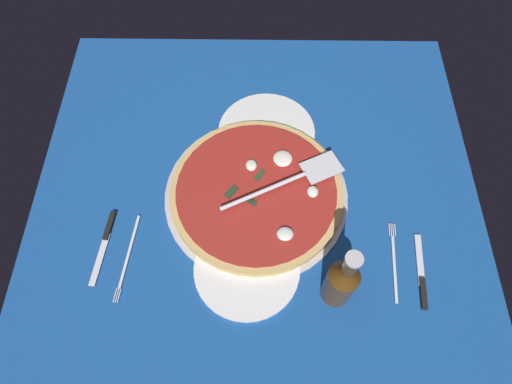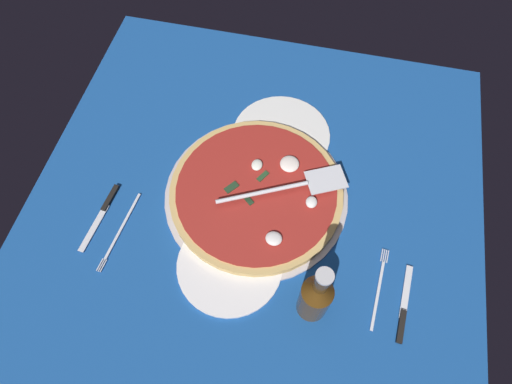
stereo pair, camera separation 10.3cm
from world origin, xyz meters
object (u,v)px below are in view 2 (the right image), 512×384
Objects in this scene: dinner_plate_left at (281,135)px; place_setting_far at (391,300)px; pizza at (256,192)px; place_setting_near at (111,222)px; dinner_plate_right at (230,265)px; beer_bottle at (316,296)px; pizza_server at (291,187)px.

place_setting_far is at bearing 40.03° from dinner_plate_left.
pizza reaches higher than place_setting_near.
dinner_plate_right is 1.09× the size of beer_bottle.
pizza_server is at bearing 118.23° from place_setting_near.
beer_bottle reaches higher than dinner_plate_right.
dinner_plate_left and dinner_plate_right have the same top height.
dinner_plate_right is 1.05× the size of place_setting_near.
pizza_server is (-1.69, 7.75, 2.70)cm from pizza.
pizza is 1.91× the size of beer_bottle.
place_setting_far is (4.16, 64.85, -0.00)cm from place_setting_near.
dinner_plate_right is 18.58cm from pizza.
beer_bottle is (5.04, 18.99, 7.90)cm from dinner_plate_right.
pizza_server is (-20.11, 9.63, 4.19)cm from dinner_plate_right.
dinner_plate_right is (37.03, -4.27, 0.00)cm from dinner_plate_left.
place_setting_near is at bearing -65.63° from pizza.
pizza is at bearing -143.90° from beer_bottle.
dinner_plate_left is 47.11cm from place_setting_near.
pizza_server is 42.48cm from place_setting_near.
dinner_plate_right is 22.69cm from pizza_server.
place_setting_near is at bearing -98.11° from dinner_plate_right.
place_setting_near is 1.01× the size of place_setting_far.
pizza is (18.60, -2.38, 1.49)cm from dinner_plate_left.
dinner_plate_left is 18.23cm from pizza_server.
pizza_server is at bearing 102.27° from pizza.
pizza_server is at bearing 56.57° from place_setting_far.
pizza_server reaches higher than place_setting_far.
place_setting_near and place_setting_far have the same top height.
place_setting_far is 18.91cm from beer_bottle.
place_setting_far is (-0.05, 35.33, -0.16)cm from dinner_plate_right.
place_setting_far reaches higher than dinner_plate_left.
dinner_plate_right is 1.07× the size of place_setting_far.
place_setting_near is at bearing -100.78° from beer_bottle.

